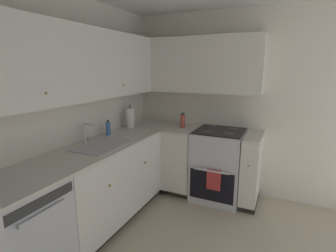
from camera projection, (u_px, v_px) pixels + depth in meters
name	position (u px, v px, depth m)	size (l,w,h in m)	color
wall_back	(44.00, 121.00, 2.40)	(3.67, 0.05, 2.43)	silver
wall_right	(255.00, 106.00, 3.30)	(0.05, 3.44, 2.43)	silver
dishwasher	(18.00, 241.00, 1.91)	(0.60, 0.63, 0.87)	silver
lower_cabinets_back	(106.00, 184.00, 2.83)	(1.48, 0.62, 0.87)	silver
countertop_back	(104.00, 145.00, 2.73)	(2.69, 0.60, 0.04)	beige
lower_cabinets_right	(204.00, 164.00, 3.42)	(0.62, 1.21, 0.87)	silver
countertop_right	(205.00, 131.00, 3.32)	(0.60, 1.21, 0.03)	beige
oven_range	(219.00, 164.00, 3.35)	(0.68, 0.62, 1.06)	silver
upper_cabinets_back	(77.00, 64.00, 2.46)	(2.37, 0.34, 0.71)	silver
upper_cabinets_right	(194.00, 65.00, 3.34)	(0.32, 1.76, 0.71)	silver
sink	(102.00, 149.00, 2.66)	(0.59, 0.40, 0.10)	#B7B7BC
faucet	(86.00, 131.00, 2.71)	(0.07, 0.16, 0.22)	silver
soap_bottle	(108.00, 128.00, 3.05)	(0.05, 0.05, 0.19)	#3F72BF
paper_towel_roll	(130.00, 118.00, 3.43)	(0.11, 0.11, 0.32)	white
oil_bottle	(183.00, 121.00, 3.42)	(0.06, 0.06, 0.20)	#BF4C3F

